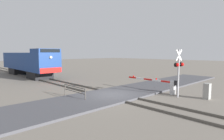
# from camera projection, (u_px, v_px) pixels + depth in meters

# --- Properties ---
(ground_plane) EXTENTS (160.00, 160.00, 0.00)m
(ground_plane) POSITION_uv_depth(u_px,v_px,m) (111.00, 96.00, 15.42)
(ground_plane) COLOR slate
(rail_track_left) EXTENTS (0.08, 80.00, 0.15)m
(rail_track_left) POSITION_uv_depth(u_px,v_px,m) (105.00, 96.00, 14.92)
(rail_track_left) COLOR #59544C
(rail_track_left) RESTS_ON ground_plane
(rail_track_right) EXTENTS (0.08, 80.00, 0.15)m
(rail_track_right) POSITION_uv_depth(u_px,v_px,m) (117.00, 94.00, 15.91)
(rail_track_right) COLOR #59544C
(rail_track_right) RESTS_ON ground_plane
(road_surface) EXTENTS (36.00, 4.56, 0.15)m
(road_surface) POSITION_uv_depth(u_px,v_px,m) (111.00, 95.00, 15.42)
(road_surface) COLOR #47474C
(road_surface) RESTS_ON ground_plane
(locomotive) EXTENTS (2.95, 15.46, 4.08)m
(locomotive) POSITION_uv_depth(u_px,v_px,m) (29.00, 62.00, 28.30)
(locomotive) COLOR black
(locomotive) RESTS_ON ground_plane
(crossing_signal) EXTENTS (1.18, 0.33, 3.86)m
(crossing_signal) POSITION_uv_depth(u_px,v_px,m) (179.00, 68.00, 14.74)
(crossing_signal) COLOR #ADADB2
(crossing_signal) RESTS_ON ground_plane
(crossing_gate) EXTENTS (0.36, 5.45, 1.25)m
(crossing_gate) POSITION_uv_depth(u_px,v_px,m) (166.00, 85.00, 16.38)
(crossing_gate) COLOR silver
(crossing_gate) RESTS_ON ground_plane
(utility_cabinet) EXTENTS (0.52, 0.44, 1.23)m
(utility_cabinet) POSITION_uv_depth(u_px,v_px,m) (207.00, 91.00, 14.37)
(utility_cabinet) COLOR #999993
(utility_cabinet) RESTS_ON ground_plane
(guard_railing) EXTENTS (0.08, 2.97, 0.95)m
(guard_railing) POSITION_uv_depth(u_px,v_px,m) (74.00, 90.00, 14.68)
(guard_railing) COLOR #4C4742
(guard_railing) RESTS_ON ground_plane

